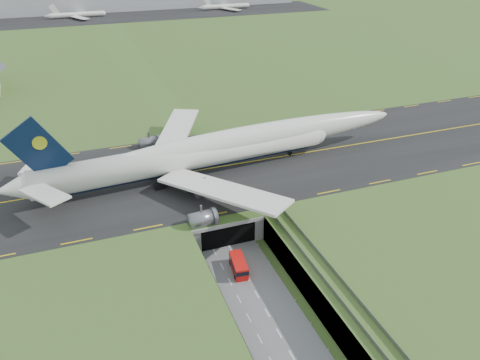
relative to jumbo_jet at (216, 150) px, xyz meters
name	(u,v)px	position (x,y,z in m)	size (l,w,h in m)	color
ground	(242,269)	(-4.84, -31.55, -11.78)	(900.00, 900.00, 0.00)	#425B24
airfield_deck	(242,257)	(-4.84, -31.55, -8.78)	(800.00, 800.00, 6.00)	gray
trench_road	(256,293)	(-4.84, -39.05, -11.68)	(12.00, 75.00, 0.20)	slate
taxiway	(196,171)	(-4.84, 1.45, -5.69)	(800.00, 44.00, 0.18)	black
tunnel_portal	(216,213)	(-4.84, -14.83, -8.45)	(17.00, 22.30, 6.00)	gray
guideway	(343,299)	(6.16, -50.66, -6.46)	(3.00, 53.00, 7.05)	#A8A8A3
jumbo_jet	(216,150)	(0.00, 0.00, 0.00)	(103.13, 64.62, 21.43)	white
shuttle_tram	(239,265)	(-5.67, -32.00, -10.24)	(3.38, 7.07, 2.80)	red
cargo_terminal	(96,0)	(-4.86, 267.87, 2.17)	(320.00, 67.00, 15.60)	#B2B2B2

